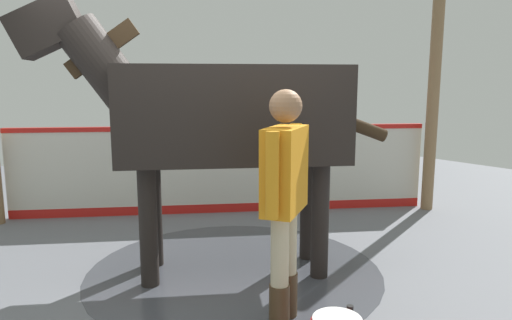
{
  "coord_description": "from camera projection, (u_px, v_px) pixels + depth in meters",
  "views": [
    {
      "loc": [
        1.99,
        3.14,
        1.76
      ],
      "look_at": [
        -0.26,
        0.22,
        1.15
      ],
      "focal_mm": 32.35,
      "sensor_mm": 36.0,
      "label": 1
    }
  ],
  "objects": [
    {
      "name": "barrier_wall",
      "position": [
        223.0,
        172.0,
        6.33
      ],
      "size": [
        4.9,
        2.96,
        1.2
      ],
      "color": "silver",
      "rests_on": "ground"
    },
    {
      "name": "roof_post_far",
      "position": [
        433.0,
        100.0,
        6.32
      ],
      "size": [
        0.16,
        0.16,
        3.09
      ],
      "primitive_type": "cylinder",
      "color": "olive",
      "rests_on": "ground"
    },
    {
      "name": "wet_patch",
      "position": [
        235.0,
        270.0,
        4.41
      ],
      "size": [
        2.78,
        2.78,
        0.0
      ],
      "primitive_type": "cylinder",
      "color": "#42444C",
      "rests_on": "ground"
    },
    {
      "name": "horse",
      "position": [
        220.0,
        115.0,
        4.15
      ],
      "size": [
        2.97,
        1.96,
        2.52
      ],
      "rotation": [
        0.0,
        0.0,
        -0.54
      ],
      "color": "black",
      "rests_on": "ground"
    },
    {
      "name": "ground_plane",
      "position": [
        216.0,
        293.0,
        3.94
      ],
      "size": [
        16.0,
        16.0,
        0.02
      ],
      "primitive_type": "cube",
      "color": "slate"
    },
    {
      "name": "handler",
      "position": [
        285.0,
        192.0,
        3.29
      ],
      "size": [
        0.59,
        0.46,
        1.72
      ],
      "rotation": [
        0.0,
        0.0,
        2.14
      ],
      "color": "#47331E",
      "rests_on": "ground"
    }
  ]
}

